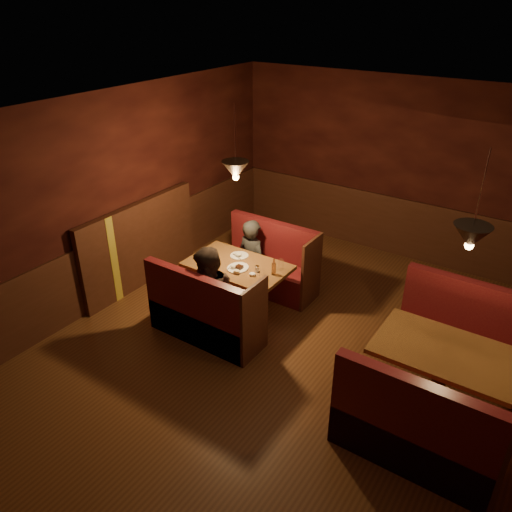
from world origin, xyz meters
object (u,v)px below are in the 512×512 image
Objects in this scene: main_bench_far at (270,268)px; second_bench_near at (416,436)px; diner_a at (252,243)px; main_table at (239,275)px; second_bench_far at (461,343)px; second_table at (442,365)px; main_bench_near at (204,318)px; diner_b at (211,282)px.

main_bench_far is 3.44m from second_bench_near.
second_bench_near is 1.06× the size of diner_a.
main_table is 2.90m from second_bench_far.
second_bench_near reaches higher than second_table.
main_bench_far is at bearing 158.20° from second_table.
second_table is (2.81, 0.43, 0.25)m from main_bench_near.
diner_b is at bearing 113.89° from diner_a.
diner_b reaches higher than main_bench_near.
main_bench_far is 1.04× the size of diner_a.
second_table is at bearing 92.20° from second_bench_near.
main_table is at bearing 157.60° from second_bench_near.
diner_a is (-0.21, 0.65, 0.16)m from main_table.
second_bench_far is (2.84, -0.29, 0.02)m from main_bench_far.
second_bench_far is (2.84, 1.26, 0.02)m from main_bench_near.
main_bench_near is at bearing 112.15° from diner_a.
second_bench_far and second_bench_near have the same top height.
diner_a is at bearing 149.24° from second_bench_near.
second_table is at bearing -6.22° from diner_b.
main_table is at bearing 91.09° from main_bench_near.
diner_a is (-3.07, 0.17, 0.37)m from second_bench_far.
diner_b reaches higher than second_bench_far.
main_table is 3.09m from second_bench_near.
main_bench_near is 0.98× the size of second_bench_far.
main_table is 0.68m from diner_b.
second_bench_far is at bearing -170.13° from diner_a.
second_table is 0.96× the size of diner_a.
main_bench_near is 0.48m from diner_b.
diner_a reaches higher than second_bench_near.
main_bench_far is at bearing 145.49° from second_bench_near.
main_bench_far is 0.47m from diner_a.
second_table is (2.81, -1.12, 0.25)m from main_bench_far.
main_bench_far and main_bench_near have the same top height.
second_bench_far is at bearing -5.91° from main_bench_far.
main_bench_far is 2.85m from second_bench_far.
diner_a is (-0.23, 1.43, 0.40)m from main_bench_near.
main_bench_near is 1.50m from diner_a.
second_bench_far is 0.97× the size of diner_b.
second_table is at bearing 8.74° from main_bench_near.
second_bench_near is (2.84, -0.40, 0.02)m from main_bench_near.
diner_b reaches higher than main_table.
second_bench_far is at bearing 87.80° from second_table.
second_bench_far is at bearing 9.48° from diner_b.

